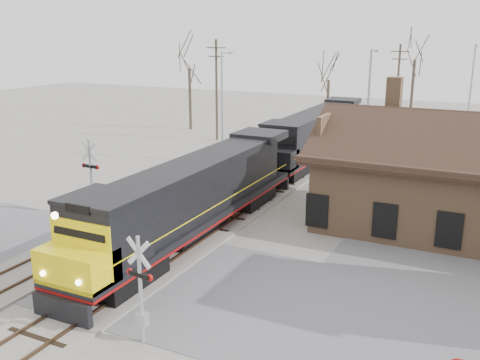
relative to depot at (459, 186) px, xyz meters
The scene contains 17 objects.
ground 17.14m from the depot, 134.97° to the right, with size 140.00×140.00×0.00m, color #A9A398.
road 17.13m from the depot, 134.97° to the right, with size 60.00×9.00×0.03m, color slate.
track_main 12.58m from the depot, 165.97° to the left, with size 3.40×90.00×0.24m.
track_siding 16.92m from the depot, 169.70° to the left, with size 3.40×90.00×0.24m.
depot is the anchor object (origin of this frame).
locomotive_lead 14.30m from the depot, 146.97° to the right, with size 2.85×19.10×4.24m.
locomotive_trailing 16.67m from the depot, 135.99° to the left, with size 2.85×19.10×4.01m.
crossbuck_near 18.58m from the depot, 117.61° to the right, with size 1.11×0.29×3.90m.
crossbuck_far 20.34m from the depot, 160.65° to the right, with size 1.28×0.34×4.48m.
streetlight_a 20.60m from the depot, 155.63° to the left, with size 0.25×2.04×8.86m.
streetlight_b 10.95m from the depot, 130.29° to the left, with size 0.25×2.04×9.23m.
streetlight_c 23.34m from the depot, 92.75° to the left, with size 0.25×2.04×9.32m.
utility_pole_a 28.71m from the depot, 145.21° to the left, with size 2.00×0.24×9.69m.
utility_pole_b 33.08m from the depot, 105.95° to the left, with size 2.00×0.24×9.09m.
tree_a 35.86m from the depot, 144.86° to the left, with size 4.39×4.39×10.76m.
tree_b 32.02m from the depot, 119.63° to the left, with size 3.53×3.53×8.64m.
tree_c 34.55m from the depot, 103.02° to the left, with size 4.92×4.92×12.06m.
Camera 1 is at (13.53, -17.59, 10.31)m, focal length 40.00 mm.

